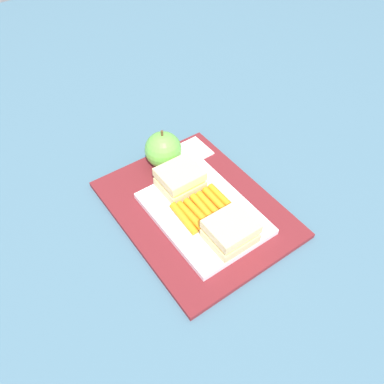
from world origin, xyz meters
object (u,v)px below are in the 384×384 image
at_px(sandwich_half_right, 180,179).
at_px(carrot_sticks_bundle, 204,209).
at_px(sandwich_half_left, 231,231).
at_px(food_tray, 203,213).
at_px(apple, 163,150).
at_px(paper_napkin, 192,151).

bearing_deg(sandwich_half_right, carrot_sticks_bundle, -179.75).
distance_m(sandwich_half_left, carrot_sticks_bundle, 0.08).
height_order(sandwich_half_left, carrot_sticks_bundle, sandwich_half_left).
bearing_deg(sandwich_half_left, food_tray, 0.00).
relative_size(food_tray, carrot_sticks_bundle, 2.24).
xyz_separation_m(sandwich_half_left, carrot_sticks_bundle, (0.08, -0.00, -0.02)).
bearing_deg(food_tray, sandwich_half_right, 0.00).
distance_m(sandwich_half_right, apple, 0.09).
bearing_deg(food_tray, apple, -5.80).
bearing_deg(food_tray, sandwich_half_left, 180.00).
bearing_deg(sandwich_half_right, paper_napkin, -46.94).
bearing_deg(sandwich_half_left, apple, -3.94).
bearing_deg(carrot_sticks_bundle, sandwich_half_left, 179.75).
xyz_separation_m(carrot_sticks_bundle, paper_napkin, (0.16, -0.09, -0.02)).
distance_m(food_tray, sandwich_half_left, 0.08).
bearing_deg(apple, sandwich_half_left, 176.06).
bearing_deg(sandwich_half_right, food_tray, 180.00).
relative_size(apple, paper_napkin, 1.27).
bearing_deg(food_tray, paper_napkin, -28.74).
xyz_separation_m(apple, paper_napkin, (-0.00, -0.07, -0.04)).
bearing_deg(carrot_sticks_bundle, food_tray, 75.21).
relative_size(food_tray, apple, 2.60).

